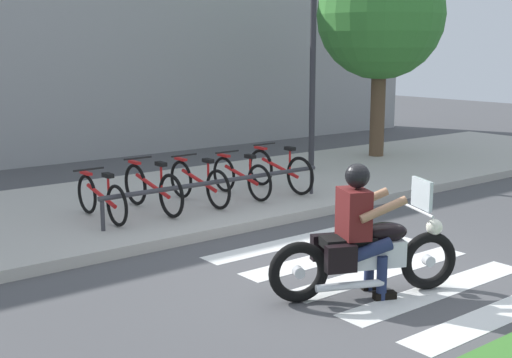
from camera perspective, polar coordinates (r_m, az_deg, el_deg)
ground_plane at (r=7.97m, az=8.48°, el=-8.32°), size 48.00×48.00×0.00m
sidewalk at (r=11.44m, az=-8.39°, el=-1.97°), size 24.00×4.40×0.15m
crosswalk_stripe_0 at (r=7.38m, az=20.01°, el=-10.46°), size 2.80×0.40×0.01m
crosswalk_stripe_1 at (r=7.80m, az=14.97°, el=-9.00°), size 2.80×0.40×0.01m
crosswalk_stripe_2 at (r=8.27m, az=10.51°, el=-7.65°), size 2.80×0.40×0.01m
crosswalk_stripe_3 at (r=8.79m, az=6.57°, el=-6.41°), size 2.80×0.40×0.01m
crosswalk_stripe_4 at (r=9.34m, az=3.10°, el=-5.28°), size 2.80×0.40×0.01m
motorcycle at (r=7.34m, az=9.28°, el=-6.23°), size 2.02×1.01×1.24m
rider at (r=7.22m, az=8.80°, el=-3.49°), size 0.75×0.69×1.45m
bicycle_0 at (r=10.07m, az=-12.88°, el=-1.54°), size 0.48×1.55×0.72m
bicycle_1 at (r=10.44m, az=-8.70°, el=-0.78°), size 0.48×1.73×0.80m
bicycle_2 at (r=10.87m, az=-4.83°, el=-0.29°), size 0.48×1.68×0.76m
bicycle_3 at (r=11.35m, az=-1.27°, el=0.19°), size 0.48×1.59×0.74m
bicycle_4 at (r=11.87m, az=1.99°, el=0.76°), size 0.48×1.71×0.80m
bike_rack at (r=10.41m, az=-3.15°, el=-0.39°), size 3.98×0.07×0.49m
street_lamp at (r=13.80m, az=4.83°, el=11.87°), size 0.28×0.28×4.74m
tree_near_rack at (r=15.83m, az=10.45°, el=13.32°), size 2.87×2.87×4.77m
building_backdrop at (r=16.36m, az=-18.96°, el=12.17°), size 24.00×1.20×6.24m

